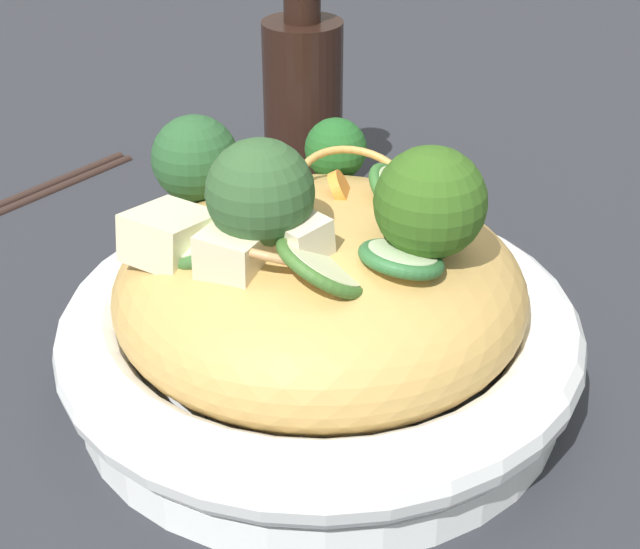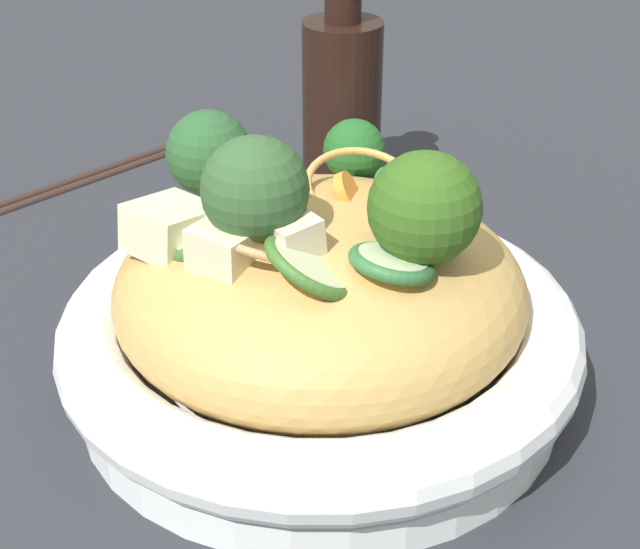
{
  "view_description": "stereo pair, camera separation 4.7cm",
  "coord_description": "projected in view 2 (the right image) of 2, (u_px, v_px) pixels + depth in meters",
  "views": [
    {
      "loc": [
        -0.41,
        0.01,
        0.31
      ],
      "look_at": [
        0.0,
        0.0,
        0.07
      ],
      "focal_mm": 54.83,
      "sensor_mm": 36.0,
      "label": 1
    },
    {
      "loc": [
        -0.41,
        -0.04,
        0.31
      ],
      "look_at": [
        0.0,
        0.0,
        0.07
      ],
      "focal_mm": 54.83,
      "sensor_mm": 36.0,
      "label": 2
    }
  ],
  "objects": [
    {
      "name": "ground_plane",
      "position": [
        320.0,
        386.0,
        0.51
      ],
      "size": [
        3.0,
        3.0,
        0.0
      ],
      "primitive_type": "plane",
      "color": "#27282D"
    },
    {
      "name": "serving_bowl",
      "position": [
        320.0,
        342.0,
        0.49
      ],
      "size": [
        0.26,
        0.26,
        0.05
      ],
      "color": "white",
      "rests_on": "ground_plane"
    },
    {
      "name": "noodle_heap",
      "position": [
        320.0,
        288.0,
        0.48
      ],
      "size": [
        0.2,
        0.2,
        0.09
      ],
      "color": "tan",
      "rests_on": "serving_bowl"
    },
    {
      "name": "broccoli_florets",
      "position": [
        308.0,
        183.0,
        0.46
      ],
      "size": [
        0.17,
        0.18,
        0.08
      ],
      "color": "#97BE71",
      "rests_on": "serving_bowl"
    },
    {
      "name": "carrot_coins",
      "position": [
        369.0,
        209.0,
        0.47
      ],
      "size": [
        0.1,
        0.12,
        0.04
      ],
      "color": "orange",
      "rests_on": "serving_bowl"
    },
    {
      "name": "zucchini_slices",
      "position": [
        311.0,
        240.0,
        0.44
      ],
      "size": [
        0.12,
        0.13,
        0.03
      ],
      "color": "beige",
      "rests_on": "serving_bowl"
    },
    {
      "name": "chicken_chunks",
      "position": [
        212.0,
        236.0,
        0.45
      ],
      "size": [
        0.07,
        0.1,
        0.03
      ],
      "color": "beige",
      "rests_on": "serving_bowl"
    },
    {
      "name": "soy_sauce_bottle",
      "position": [
        342.0,
        105.0,
        0.67
      ],
      "size": [
        0.05,
        0.05,
        0.16
      ],
      "color": "black",
      "rests_on": "ground_plane"
    },
    {
      "name": "chopsticks_pair",
      "position": [
        58.0,
        185.0,
        0.71
      ],
      "size": [
        0.17,
        0.15,
        0.01
      ],
      "color": "black",
      "rests_on": "ground_plane"
    }
  ]
}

